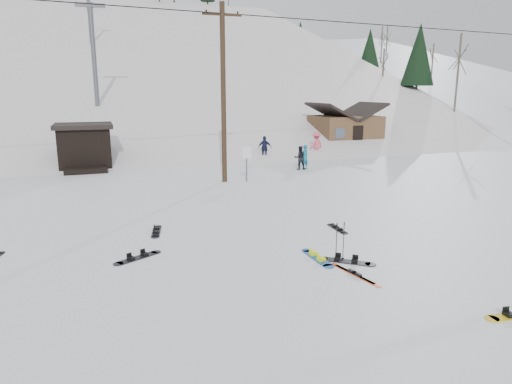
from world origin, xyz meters
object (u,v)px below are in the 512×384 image
object	(u,v)px
cabin	(345,131)
hero_snowboard	(317,258)
hero_skis	(355,274)
utility_pole	(223,92)

from	to	relation	value
cabin	hero_snowboard	bearing A→B (deg)	-121.73
hero_snowboard	hero_skis	size ratio (longest dim) A/B	0.91
utility_pole	hero_snowboard	size ratio (longest dim) A/B	5.46
cabin	hero_skis	bearing A→B (deg)	-119.43
utility_pole	hero_snowboard	xyz separation A→B (m)	(-0.50, -11.83, -4.65)
hero_snowboard	hero_skis	bearing A→B (deg)	-165.64
cabin	hero_skis	size ratio (longest dim) A/B	2.98
utility_pole	hero_skis	size ratio (longest dim) A/B	4.97
utility_pole	hero_skis	xyz separation A→B (m)	(-0.11, -13.24, -4.65)
hero_snowboard	cabin	bearing A→B (deg)	-32.83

